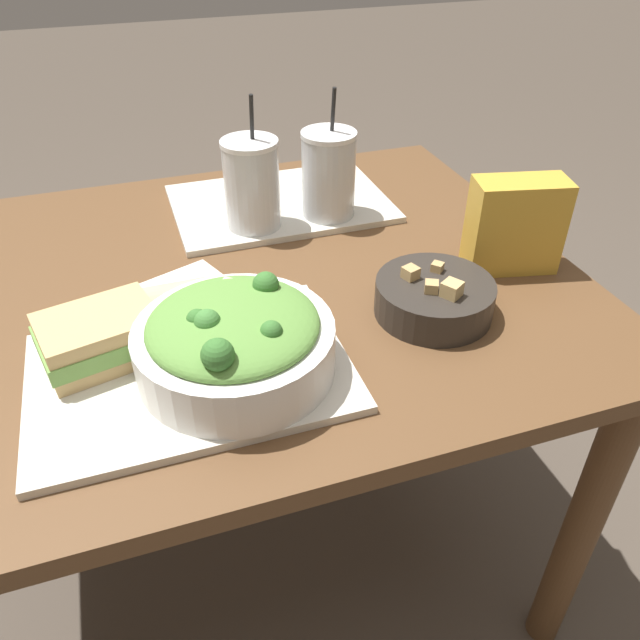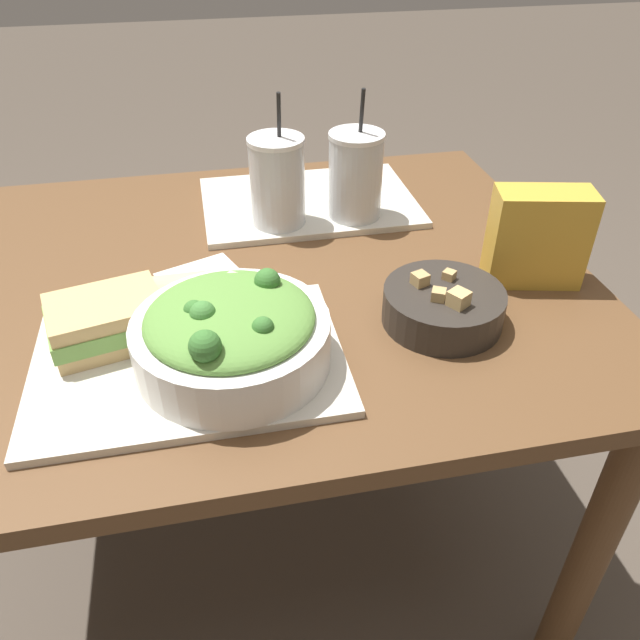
{
  "view_description": "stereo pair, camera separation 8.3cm",
  "coord_description": "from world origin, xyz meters",
  "px_view_note": "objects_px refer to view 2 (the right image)",
  "views": [
    {
      "loc": [
        -0.12,
        -0.85,
        1.24
      ],
      "look_at": [
        0.09,
        -0.22,
        0.75
      ],
      "focal_mm": 35.0,
      "sensor_mm": 36.0,
      "label": 1
    },
    {
      "loc": [
        -0.04,
        -0.87,
        1.24
      ],
      "look_at": [
        0.09,
        -0.22,
        0.75
      ],
      "focal_mm": 35.0,
      "sensor_mm": 36.0,
      "label": 2
    }
  ],
  "objects_px": {
    "salad_bowl": "(231,333)",
    "baguette_near": "(166,297)",
    "drink_cup_red": "(355,178)",
    "chip_bag": "(538,237)",
    "sandwich_near": "(107,321)",
    "drink_cup_dark": "(277,184)",
    "soup_bowl": "(443,305)",
    "napkin_folded": "(200,275)"
  },
  "relations": [
    {
      "from": "sandwich_near",
      "to": "chip_bag",
      "type": "xyz_separation_m",
      "value": [
        0.64,
        0.05,
        0.03
      ]
    },
    {
      "from": "salad_bowl",
      "to": "napkin_folded",
      "type": "height_order",
      "value": "salad_bowl"
    },
    {
      "from": "baguette_near",
      "to": "chip_bag",
      "type": "height_order",
      "value": "chip_bag"
    },
    {
      "from": "drink_cup_dark",
      "to": "chip_bag",
      "type": "xyz_separation_m",
      "value": [
        0.37,
        -0.25,
        -0.01
      ]
    },
    {
      "from": "soup_bowl",
      "to": "napkin_folded",
      "type": "height_order",
      "value": "soup_bowl"
    },
    {
      "from": "salad_bowl",
      "to": "baguette_near",
      "type": "relative_size",
      "value": 1.69
    },
    {
      "from": "chip_bag",
      "to": "napkin_folded",
      "type": "height_order",
      "value": "chip_bag"
    },
    {
      "from": "chip_bag",
      "to": "drink_cup_red",
      "type": "bearing_deg",
      "value": 144.26
    },
    {
      "from": "soup_bowl",
      "to": "salad_bowl",
      "type": "bearing_deg",
      "value": -171.29
    },
    {
      "from": "baguette_near",
      "to": "napkin_folded",
      "type": "relative_size",
      "value": 1.01
    },
    {
      "from": "salad_bowl",
      "to": "sandwich_near",
      "type": "distance_m",
      "value": 0.18
    },
    {
      "from": "drink_cup_dark",
      "to": "napkin_folded",
      "type": "distance_m",
      "value": 0.22
    },
    {
      "from": "soup_bowl",
      "to": "sandwich_near",
      "type": "height_order",
      "value": "sandwich_near"
    },
    {
      "from": "sandwich_near",
      "to": "chip_bag",
      "type": "bearing_deg",
      "value": -9.52
    },
    {
      "from": "baguette_near",
      "to": "drink_cup_dark",
      "type": "distance_m",
      "value": 0.33
    },
    {
      "from": "soup_bowl",
      "to": "baguette_near",
      "type": "height_order",
      "value": "same"
    },
    {
      "from": "soup_bowl",
      "to": "napkin_folded",
      "type": "relative_size",
      "value": 1.17
    },
    {
      "from": "sandwich_near",
      "to": "drink_cup_dark",
      "type": "bearing_deg",
      "value": 33.76
    },
    {
      "from": "salad_bowl",
      "to": "chip_bag",
      "type": "distance_m",
      "value": 0.5
    },
    {
      "from": "sandwich_near",
      "to": "chip_bag",
      "type": "distance_m",
      "value": 0.65
    },
    {
      "from": "drink_cup_dark",
      "to": "drink_cup_red",
      "type": "distance_m",
      "value": 0.14
    },
    {
      "from": "sandwich_near",
      "to": "chip_bag",
      "type": "height_order",
      "value": "chip_bag"
    },
    {
      "from": "sandwich_near",
      "to": "drink_cup_red",
      "type": "bearing_deg",
      "value": 22.13
    },
    {
      "from": "drink_cup_red",
      "to": "drink_cup_dark",
      "type": "bearing_deg",
      "value": 180.0
    },
    {
      "from": "soup_bowl",
      "to": "drink_cup_red",
      "type": "height_order",
      "value": "drink_cup_red"
    },
    {
      "from": "soup_bowl",
      "to": "drink_cup_dark",
      "type": "bearing_deg",
      "value": 119.38
    },
    {
      "from": "baguette_near",
      "to": "napkin_folded",
      "type": "distance_m",
      "value": 0.13
    },
    {
      "from": "chip_bag",
      "to": "drink_cup_dark",
      "type": "bearing_deg",
      "value": 157.97
    },
    {
      "from": "drink_cup_red",
      "to": "chip_bag",
      "type": "bearing_deg",
      "value": -48.55
    },
    {
      "from": "sandwich_near",
      "to": "salad_bowl",
      "type": "bearing_deg",
      "value": -40.38
    },
    {
      "from": "salad_bowl",
      "to": "baguette_near",
      "type": "bearing_deg",
      "value": 123.47
    },
    {
      "from": "drink_cup_red",
      "to": "napkin_folded",
      "type": "bearing_deg",
      "value": -154.41
    },
    {
      "from": "baguette_near",
      "to": "napkin_folded",
      "type": "xyz_separation_m",
      "value": [
        0.05,
        0.12,
        -0.04
      ]
    },
    {
      "from": "salad_bowl",
      "to": "baguette_near",
      "type": "distance_m",
      "value": 0.15
    },
    {
      "from": "sandwich_near",
      "to": "drink_cup_dark",
      "type": "distance_m",
      "value": 0.41
    },
    {
      "from": "soup_bowl",
      "to": "chip_bag",
      "type": "height_order",
      "value": "chip_bag"
    },
    {
      "from": "salad_bowl",
      "to": "chip_bag",
      "type": "bearing_deg",
      "value": 14.7
    },
    {
      "from": "drink_cup_dark",
      "to": "napkin_folded",
      "type": "bearing_deg",
      "value": -137.2
    },
    {
      "from": "soup_bowl",
      "to": "napkin_folded",
      "type": "bearing_deg",
      "value": 150.17
    },
    {
      "from": "salad_bowl",
      "to": "sandwich_near",
      "type": "bearing_deg",
      "value": 153.17
    },
    {
      "from": "salad_bowl",
      "to": "baguette_near",
      "type": "xyz_separation_m",
      "value": [
        -0.08,
        0.13,
        -0.02
      ]
    },
    {
      "from": "soup_bowl",
      "to": "sandwich_near",
      "type": "distance_m",
      "value": 0.47
    }
  ]
}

